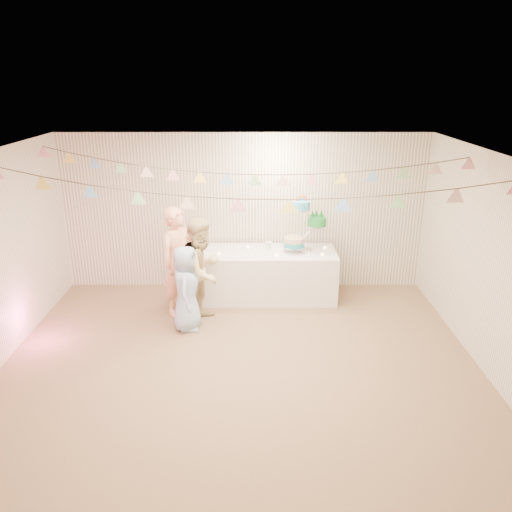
{
  "coord_description": "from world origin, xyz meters",
  "views": [
    {
      "loc": [
        0.2,
        -5.51,
        3.44
      ],
      "look_at": [
        0.2,
        0.8,
        1.15
      ],
      "focal_mm": 35.0,
      "sensor_mm": 36.0,
      "label": 1
    }
  ],
  "objects_px": {
    "person_adult_a": "(179,261)",
    "person_adult_b": "(202,271)",
    "person_child": "(186,288)",
    "table": "(269,274)",
    "cake_stand": "(305,228)"
  },
  "relations": [
    {
      "from": "person_adult_a",
      "to": "person_adult_b",
      "type": "distance_m",
      "value": 0.47
    },
    {
      "from": "person_adult_a",
      "to": "person_child",
      "type": "relative_size",
      "value": 1.33
    },
    {
      "from": "table",
      "to": "person_adult_b",
      "type": "distance_m",
      "value": 1.36
    },
    {
      "from": "table",
      "to": "person_adult_a",
      "type": "xyz_separation_m",
      "value": [
        -1.37,
        -0.55,
        0.43
      ]
    },
    {
      "from": "table",
      "to": "person_adult_b",
      "type": "xyz_separation_m",
      "value": [
        -0.99,
        -0.84,
        0.4
      ]
    },
    {
      "from": "cake_stand",
      "to": "person_child",
      "type": "bearing_deg",
      "value": -147.23
    },
    {
      "from": "person_adult_b",
      "to": "person_child",
      "type": "distance_m",
      "value": 0.36
    },
    {
      "from": "cake_stand",
      "to": "person_adult_b",
      "type": "height_order",
      "value": "cake_stand"
    },
    {
      "from": "person_child",
      "to": "cake_stand",
      "type": "bearing_deg",
      "value": -56.25
    },
    {
      "from": "table",
      "to": "person_child",
      "type": "distance_m",
      "value": 1.63
    },
    {
      "from": "cake_stand",
      "to": "person_child",
      "type": "distance_m",
      "value": 2.15
    },
    {
      "from": "table",
      "to": "cake_stand",
      "type": "relative_size",
      "value": 2.51
    },
    {
      "from": "table",
      "to": "person_child",
      "type": "bearing_deg",
      "value": -138.1
    },
    {
      "from": "cake_stand",
      "to": "table",
      "type": "bearing_deg",
      "value": -174.81
    },
    {
      "from": "table",
      "to": "person_adult_a",
      "type": "height_order",
      "value": "person_adult_a"
    }
  ]
}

